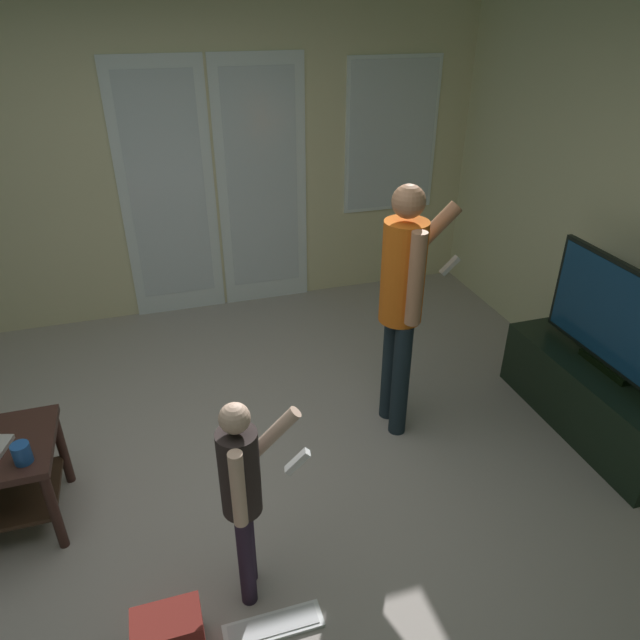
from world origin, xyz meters
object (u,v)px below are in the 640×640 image
Objects in this scene: person_child at (243,488)px; cup_by_laptop at (22,453)px; flat_screen_tv at (618,320)px; tv_stand at (596,398)px; loose_keyboard at (273,626)px; person_adult at (403,293)px; backpack at (169,638)px.

person_child is 1.12m from cup_by_laptop.
cup_by_laptop is (-3.25, 0.07, -0.22)m from flat_screen_tv.
tv_stand is 12.75× the size of cup_by_laptop.
person_child is 2.44× the size of loose_keyboard.
flat_screen_tv is 1.27m from person_adult.
tv_stand is 2.41m from person_child.
person_child is 0.69m from backpack.
person_child is 0.67m from loose_keyboard.
flat_screen_tv is 10.50× the size of cup_by_laptop.
tv_stand is at bearing 12.62° from person_child.
person_child is (-2.31, -0.52, 0.42)m from tv_stand.
person_adult is at bearing 161.17° from flat_screen_tv.
loose_keyboard is at bearing -76.77° from person_child.
person_adult is at bearing 9.17° from cup_by_laptop.
backpack is 0.45m from loose_keyboard.
tv_stand is 1.21× the size of flat_screen_tv.
loose_keyboard is (0.43, -0.01, -0.10)m from backpack.
backpack is at bearing -151.08° from person_child.
loose_keyboard is 4.27× the size of cup_by_laptop.
person_adult is 2.06m from backpack.
flat_screen_tv is 2.37m from person_child.
flat_screen_tv is at bearing -1.29° from cup_by_laptop.
person_adult is 2.12m from cup_by_laptop.
person_child is at bearing 103.23° from loose_keyboard.
tv_stand is at bearing 18.13° from loose_keyboard.
loose_keyboard is (-1.07, -1.15, -0.93)m from person_adult.
loose_keyboard is 1.40m from cup_by_laptop.
flat_screen_tv is 2.50m from loose_keyboard.
person_adult reaches higher than tv_stand.
tv_stand is at bearing -1.35° from cup_by_laptop.
tv_stand is 1.22× the size of person_child.
flat_screen_tv reaches higher than tv_stand.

